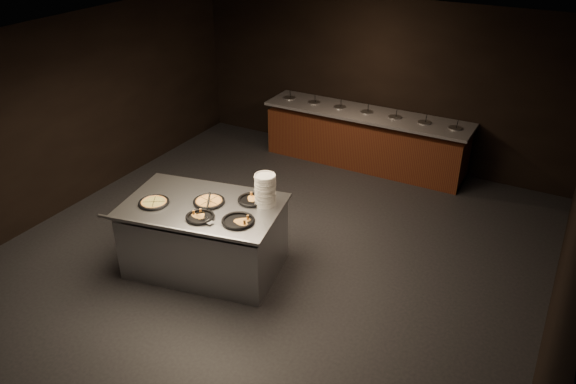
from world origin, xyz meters
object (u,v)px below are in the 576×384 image
object	(u,v)px
pan_veggie_whole	(154,202)
pan_cheese_whole	(209,201)
serving_counter	(205,238)
plate_stack	(265,190)

from	to	relation	value
pan_veggie_whole	pan_cheese_whole	size ratio (longest dim) A/B	0.97
serving_counter	plate_stack	xyz separation A→B (m)	(0.70, 0.40, 0.70)
serving_counter	pan_cheese_whole	xyz separation A→B (m)	(0.05, 0.08, 0.52)
plate_stack	pan_cheese_whole	xyz separation A→B (m)	(-0.65, -0.31, -0.18)
plate_stack	pan_veggie_whole	size ratio (longest dim) A/B	1.05
serving_counter	pan_veggie_whole	bearing A→B (deg)	-164.60
plate_stack	pan_veggie_whole	xyz separation A→B (m)	(-1.24, -0.67, -0.18)
plate_stack	pan_cheese_whole	distance (m)	0.74
plate_stack	pan_cheese_whole	bearing A→B (deg)	-154.08
serving_counter	pan_cheese_whole	world-z (taller)	pan_cheese_whole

